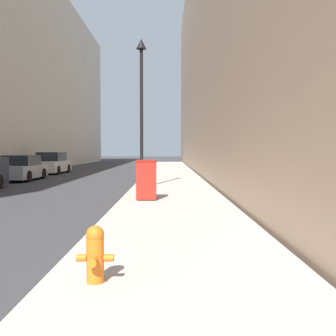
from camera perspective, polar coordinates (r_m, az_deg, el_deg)
sidewalk_right at (r=21.61m, az=0.70°, el=-1.71°), size 3.52×60.00×0.13m
building_right_stone at (r=31.74m, az=15.67°, el=17.94°), size 12.00×60.00×20.24m
fire_hydrant at (r=4.73m, az=-10.84°, el=-12.57°), size 0.45×0.34×0.70m
trash_bin at (r=12.14m, az=-3.10°, el=-1.75°), size 0.65×0.60×1.29m
lamppost at (r=16.15m, az=-3.85°, el=10.86°), size 0.43×0.43×6.30m
parked_sedan_near at (r=23.09m, az=-21.18°, el=-0.10°), size 1.83×4.04×1.45m
parked_sedan_far at (r=29.14m, az=-17.06°, el=0.63°), size 1.88×4.51×1.59m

